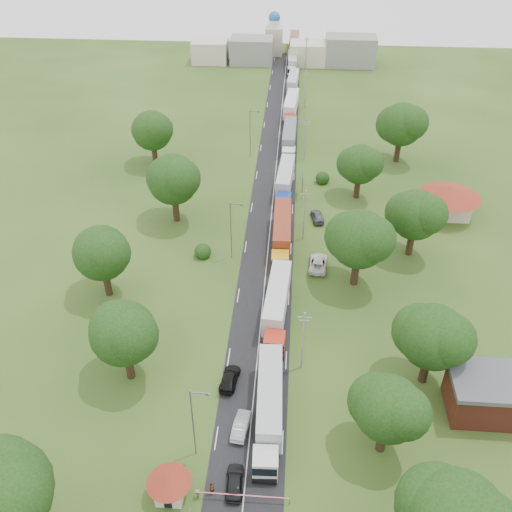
# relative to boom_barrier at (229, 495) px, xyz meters

# --- Properties ---
(ground) EXTENTS (260.00, 260.00, 0.00)m
(ground) POSITION_rel_boom_barrier_xyz_m (1.36, 25.00, -0.89)
(ground) COLOR #274216
(ground) RESTS_ON ground
(road) EXTENTS (8.00, 200.00, 0.04)m
(road) POSITION_rel_boom_barrier_xyz_m (1.36, 45.00, -0.89)
(road) COLOR black
(road) RESTS_ON ground
(boom_barrier) EXTENTS (9.22, 0.35, 1.18)m
(boom_barrier) POSITION_rel_boom_barrier_xyz_m (0.00, 0.00, 0.00)
(boom_barrier) COLOR slate
(boom_barrier) RESTS_ON ground
(guard_booth) EXTENTS (4.40, 4.40, 3.45)m
(guard_booth) POSITION_rel_boom_barrier_xyz_m (-5.84, -0.00, 1.27)
(guard_booth) COLOR beige
(guard_booth) RESTS_ON ground
(info_sign) EXTENTS (0.12, 3.10, 4.10)m
(info_sign) POSITION_rel_boom_barrier_xyz_m (6.56, 60.00, 2.11)
(info_sign) COLOR slate
(info_sign) RESTS_ON ground
(pole_1) EXTENTS (1.60, 0.24, 9.00)m
(pole_1) POSITION_rel_boom_barrier_xyz_m (6.86, 18.00, 3.79)
(pole_1) COLOR gray
(pole_1) RESTS_ON ground
(pole_2) EXTENTS (1.60, 0.24, 9.00)m
(pole_2) POSITION_rel_boom_barrier_xyz_m (6.86, 46.00, 3.79)
(pole_2) COLOR gray
(pole_2) RESTS_ON ground
(pole_3) EXTENTS (1.60, 0.24, 9.00)m
(pole_3) POSITION_rel_boom_barrier_xyz_m (6.86, 74.00, 3.79)
(pole_3) COLOR gray
(pole_3) RESTS_ON ground
(pole_4) EXTENTS (1.60, 0.24, 9.00)m
(pole_4) POSITION_rel_boom_barrier_xyz_m (6.86, 102.00, 3.79)
(pole_4) COLOR gray
(pole_4) RESTS_ON ground
(pole_5) EXTENTS (1.60, 0.24, 9.00)m
(pole_5) POSITION_rel_boom_barrier_xyz_m (6.86, 130.00, 3.79)
(pole_5) COLOR gray
(pole_5) RESTS_ON ground
(lamp_0) EXTENTS (2.03, 0.22, 10.00)m
(lamp_0) POSITION_rel_boom_barrier_xyz_m (-3.99, 5.00, 4.66)
(lamp_0) COLOR slate
(lamp_0) RESTS_ON ground
(lamp_1) EXTENTS (2.03, 0.22, 10.00)m
(lamp_1) POSITION_rel_boom_barrier_xyz_m (-3.99, 40.00, 4.66)
(lamp_1) COLOR slate
(lamp_1) RESTS_ON ground
(lamp_2) EXTENTS (2.03, 0.22, 10.00)m
(lamp_2) POSITION_rel_boom_barrier_xyz_m (-3.99, 75.00, 4.66)
(lamp_2) COLOR slate
(lamp_2) RESTS_ON ground
(tree_2) EXTENTS (8.00, 8.00, 10.10)m
(tree_2) POSITION_rel_boom_barrier_xyz_m (15.35, 7.14, 5.70)
(tree_2) COLOR #382616
(tree_2) RESTS_ON ground
(tree_3) EXTENTS (8.80, 8.80, 11.07)m
(tree_3) POSITION_rel_boom_barrier_xyz_m (21.35, 17.16, 6.33)
(tree_3) COLOR #382616
(tree_3) RESTS_ON ground
(tree_4) EXTENTS (9.60, 9.60, 12.05)m
(tree_4) POSITION_rel_boom_barrier_xyz_m (14.34, 35.17, 6.96)
(tree_4) COLOR #382616
(tree_4) RESTS_ON ground
(tree_5) EXTENTS (8.80, 8.80, 11.07)m
(tree_5) POSITION_rel_boom_barrier_xyz_m (23.35, 43.16, 6.33)
(tree_5) COLOR #382616
(tree_5) RESTS_ON ground
(tree_6) EXTENTS (8.00, 8.00, 10.10)m
(tree_6) POSITION_rel_boom_barrier_xyz_m (16.35, 60.14, 5.70)
(tree_6) COLOR #382616
(tree_6) RESTS_ON ground
(tree_7) EXTENTS (9.60, 9.60, 12.05)m
(tree_7) POSITION_rel_boom_barrier_xyz_m (25.34, 75.17, 6.96)
(tree_7) COLOR #382616
(tree_7) RESTS_ON ground
(tree_9) EXTENTS (9.60, 9.60, 12.05)m
(tree_9) POSITION_rel_boom_barrier_xyz_m (-18.66, -4.83, 6.96)
(tree_9) COLOR #382616
(tree_9) RESTS_ON ground
(tree_10) EXTENTS (8.80, 8.80, 11.07)m
(tree_10) POSITION_rel_boom_barrier_xyz_m (-13.65, 15.16, 6.33)
(tree_10) COLOR #382616
(tree_10) RESTS_ON ground
(tree_11) EXTENTS (8.80, 8.80, 11.07)m
(tree_11) POSITION_rel_boom_barrier_xyz_m (-20.65, 30.16, 6.33)
(tree_11) COLOR #382616
(tree_11) RESTS_ON ground
(tree_12) EXTENTS (9.60, 9.60, 12.05)m
(tree_12) POSITION_rel_boom_barrier_xyz_m (-14.66, 50.17, 6.96)
(tree_12) COLOR #382616
(tree_12) RESTS_ON ground
(tree_13) EXTENTS (8.80, 8.80, 11.07)m
(tree_13) POSITION_rel_boom_barrier_xyz_m (-22.65, 70.16, 6.33)
(tree_13) COLOR #382616
(tree_13) RESTS_ON ground
(house_brick) EXTENTS (8.60, 6.60, 5.20)m
(house_brick) POSITION_rel_boom_barrier_xyz_m (27.36, 13.00, 1.76)
(house_brick) COLOR maroon
(house_brick) RESTS_ON ground
(house_cream) EXTENTS (10.08, 10.08, 5.80)m
(house_cream) POSITION_rel_boom_barrier_xyz_m (31.36, 55.00, 2.75)
(house_cream) COLOR beige
(house_cream) RESTS_ON ground
(distant_town) EXTENTS (52.00, 8.00, 8.00)m
(distant_town) POSITION_rel_boom_barrier_xyz_m (2.04, 135.00, 2.60)
(distant_town) COLOR gray
(distant_town) RESTS_ON ground
(church) EXTENTS (5.00, 5.00, 12.30)m
(church) POSITION_rel_boom_barrier_xyz_m (-2.64, 143.00, 4.50)
(church) COLOR beige
(church) RESTS_ON ground
(truck_0) EXTENTS (3.12, 15.68, 4.34)m
(truck_0) POSITION_rel_boom_barrier_xyz_m (3.31, 9.93, 1.41)
(truck_0) COLOR silver
(truck_0) RESTS_ON ground
(truck_1) EXTENTS (3.51, 15.61, 4.31)m
(truck_1) POSITION_rel_boom_barrier_xyz_m (3.40, 26.77, 1.39)
(truck_1) COLOR red
(truck_1) RESTS_ON ground
(truck_2) EXTENTS (2.87, 15.64, 4.33)m
(truck_2) POSITION_rel_boom_barrier_xyz_m (3.43, 44.00, 1.41)
(truck_2) COLOR gold
(truck_2) RESTS_ON ground
(truck_3) EXTENTS (3.25, 14.77, 4.08)m
(truck_3) POSITION_rel_boom_barrier_xyz_m (3.38, 61.39, 1.27)
(truck_3) COLOR navy
(truck_3) RESTS_ON ground
(truck_4) EXTENTS (2.79, 14.91, 4.13)m
(truck_4) POSITION_rel_boom_barrier_xyz_m (3.65, 79.32, 1.30)
(truck_4) COLOR white
(truck_4) RESTS_ON ground
(truck_5) EXTENTS (3.45, 15.38, 4.24)m
(truck_5) POSITION_rel_boom_barrier_xyz_m (3.62, 96.26, 1.36)
(truck_5) COLOR #AB2B1A
(truck_5) RESTS_ON ground
(truck_6) EXTENTS (2.96, 13.70, 3.79)m
(truck_6) POSITION_rel_boom_barrier_xyz_m (3.67, 113.03, 1.12)
(truck_6) COLOR #215A30
(truck_6) RESTS_ON ground
(truck_7) EXTENTS (2.64, 13.51, 3.74)m
(truck_7) POSITION_rel_boom_barrier_xyz_m (3.12, 129.80, 1.09)
(truck_7) COLOR #ABABAB
(truck_7) RESTS_ON ground
(truck_8) EXTENTS (2.86, 15.61, 4.33)m
(truck_8) POSITION_rel_boom_barrier_xyz_m (3.27, 147.25, 1.40)
(truck_8) COLOR brown
(truck_8) RESTS_ON ground
(car_lane_front) EXTENTS (1.90, 4.37, 1.47)m
(car_lane_front) POSITION_rel_boom_barrier_xyz_m (0.36, 1.50, -0.16)
(car_lane_front) COLOR black
(car_lane_front) RESTS_ON ground
(car_lane_mid) EXTENTS (2.07, 4.57, 1.45)m
(car_lane_mid) POSITION_rel_boom_barrier_xyz_m (0.36, 8.31, -0.16)
(car_lane_mid) COLOR #A8AAB1
(car_lane_mid) RESTS_ON ground
(car_lane_rear) EXTENTS (2.49, 4.90, 1.36)m
(car_lane_rear) POSITION_rel_boom_barrier_xyz_m (-1.64, 14.95, -0.21)
(car_lane_rear) COLOR black
(car_lane_rear) RESTS_ON ground
(car_verge_near) EXTENTS (3.05, 5.84, 1.57)m
(car_verge_near) POSITION_rel_boom_barrier_xyz_m (9.15, 38.52, -0.11)
(car_verge_near) COLOR silver
(car_verge_near) RESTS_ON ground
(car_verge_far) EXTENTS (2.57, 4.68, 1.51)m
(car_verge_far) POSITION_rel_boom_barrier_xyz_m (9.22, 51.81, -0.14)
(car_verge_far) COLOR #4C4E53
(car_verge_far) RESTS_ON ground
(pedestrian_near) EXTENTS (0.71, 0.68, 1.64)m
(pedestrian_near) POSITION_rel_boom_barrier_xyz_m (-1.80, 0.50, -0.07)
(pedestrian_near) COLOR gray
(pedestrian_near) RESTS_ON ground
(pedestrian_booth) EXTENTS (0.91, 1.06, 1.87)m
(pedestrian_booth) POSITION_rel_boom_barrier_xyz_m (-5.04, 0.01, 0.05)
(pedestrian_booth) COLOR gray
(pedestrian_booth) RESTS_ON ground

